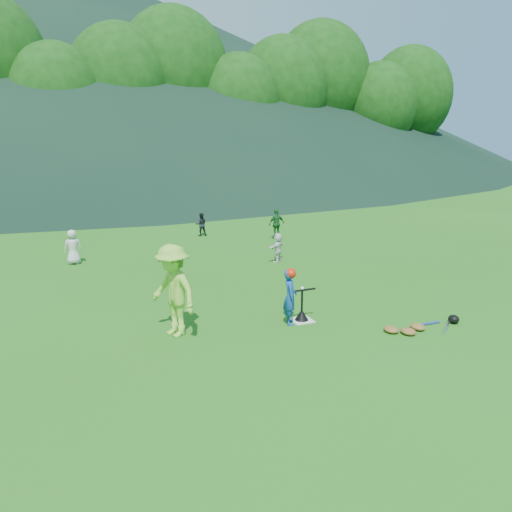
{
  "coord_description": "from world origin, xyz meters",
  "views": [
    {
      "loc": [
        -4.98,
        -9.0,
        3.9
      ],
      "look_at": [
        0.0,
        2.5,
        0.9
      ],
      "focal_mm": 35.0,
      "sensor_mm": 36.0,
      "label": 1
    }
  ],
  "objects_px": {
    "fielder_a": "(73,247)",
    "adult_coach": "(173,291)",
    "fielder_b": "(201,224)",
    "batting_tee": "(302,315)",
    "batter_child": "(290,297)",
    "equipment_pile": "(418,327)",
    "fielder_d": "(278,247)",
    "fielder_c": "(277,224)",
    "home_plate": "(302,320)"
  },
  "relations": [
    {
      "from": "home_plate",
      "to": "fielder_b",
      "type": "bearing_deg",
      "value": 85.09
    },
    {
      "from": "fielder_c",
      "to": "batting_tee",
      "type": "xyz_separation_m",
      "value": [
        -3.42,
        -8.36,
        -0.45
      ]
    },
    {
      "from": "fielder_b",
      "to": "equipment_pile",
      "type": "distance_m",
      "value": 11.56
    },
    {
      "from": "fielder_b",
      "to": "fielder_c",
      "type": "distance_m",
      "value": 3.07
    },
    {
      "from": "fielder_b",
      "to": "batting_tee",
      "type": "xyz_separation_m",
      "value": [
        -0.86,
        -10.06,
        -0.34
      ]
    },
    {
      "from": "adult_coach",
      "to": "fielder_c",
      "type": "height_order",
      "value": "adult_coach"
    },
    {
      "from": "batter_child",
      "to": "fielder_b",
      "type": "height_order",
      "value": "batter_child"
    },
    {
      "from": "batter_child",
      "to": "fielder_d",
      "type": "xyz_separation_m",
      "value": [
        2.16,
        5.04,
        -0.14
      ]
    },
    {
      "from": "home_plate",
      "to": "equipment_pile",
      "type": "relative_size",
      "value": 0.25
    },
    {
      "from": "adult_coach",
      "to": "equipment_pile",
      "type": "xyz_separation_m",
      "value": [
        4.7,
        -1.75,
        -0.87
      ]
    },
    {
      "from": "fielder_c",
      "to": "fielder_b",
      "type": "bearing_deg",
      "value": -39.94
    },
    {
      "from": "adult_coach",
      "to": "batting_tee",
      "type": "xyz_separation_m",
      "value": [
        2.73,
        -0.32,
        -0.8
      ]
    },
    {
      "from": "batter_child",
      "to": "equipment_pile",
      "type": "relative_size",
      "value": 0.67
    },
    {
      "from": "fielder_b",
      "to": "fielder_c",
      "type": "relative_size",
      "value": 0.8
    },
    {
      "from": "batting_tee",
      "to": "batter_child",
      "type": "bearing_deg",
      "value": -171.57
    },
    {
      "from": "batter_child",
      "to": "fielder_a",
      "type": "bearing_deg",
      "value": 49.52
    },
    {
      "from": "home_plate",
      "to": "fielder_b",
      "type": "distance_m",
      "value": 10.11
    },
    {
      "from": "home_plate",
      "to": "fielder_d",
      "type": "relative_size",
      "value": 0.49
    },
    {
      "from": "fielder_c",
      "to": "fielder_d",
      "type": "xyz_separation_m",
      "value": [
        -1.58,
        -3.37,
        -0.12
      ]
    },
    {
      "from": "fielder_b",
      "to": "batting_tee",
      "type": "bearing_deg",
      "value": 96.01
    },
    {
      "from": "home_plate",
      "to": "batter_child",
      "type": "xyz_separation_m",
      "value": [
        -0.31,
        -0.05,
        0.59
      ]
    },
    {
      "from": "fielder_d",
      "to": "adult_coach",
      "type": "bearing_deg",
      "value": 9.53
    },
    {
      "from": "fielder_a",
      "to": "fielder_b",
      "type": "xyz_separation_m",
      "value": [
        5.06,
        2.82,
        -0.08
      ]
    },
    {
      "from": "fielder_b",
      "to": "fielder_d",
      "type": "relative_size",
      "value": 1.01
    },
    {
      "from": "adult_coach",
      "to": "equipment_pile",
      "type": "bearing_deg",
      "value": 45.71
    },
    {
      "from": "fielder_a",
      "to": "batting_tee",
      "type": "relative_size",
      "value": 1.61
    },
    {
      "from": "batter_child",
      "to": "equipment_pile",
      "type": "xyz_separation_m",
      "value": [
        2.28,
        -1.39,
        -0.53
      ]
    },
    {
      "from": "batter_child",
      "to": "adult_coach",
      "type": "bearing_deg",
      "value": 102.91
    },
    {
      "from": "batting_tee",
      "to": "equipment_pile",
      "type": "relative_size",
      "value": 0.38
    },
    {
      "from": "adult_coach",
      "to": "fielder_b",
      "type": "height_order",
      "value": "adult_coach"
    },
    {
      "from": "fielder_c",
      "to": "fielder_d",
      "type": "distance_m",
      "value": 3.72
    },
    {
      "from": "home_plate",
      "to": "batting_tee",
      "type": "height_order",
      "value": "batting_tee"
    },
    {
      "from": "batter_child",
      "to": "adult_coach",
      "type": "xyz_separation_m",
      "value": [
        -2.42,
        0.37,
        0.34
      ]
    },
    {
      "from": "batting_tee",
      "to": "fielder_b",
      "type": "bearing_deg",
      "value": 85.09
    },
    {
      "from": "home_plate",
      "to": "fielder_a",
      "type": "relative_size",
      "value": 0.41
    },
    {
      "from": "fielder_b",
      "to": "fielder_d",
      "type": "height_order",
      "value": "fielder_b"
    },
    {
      "from": "fielder_a",
      "to": "fielder_b",
      "type": "bearing_deg",
      "value": -151.64
    },
    {
      "from": "adult_coach",
      "to": "fielder_d",
      "type": "height_order",
      "value": "adult_coach"
    },
    {
      "from": "adult_coach",
      "to": "fielder_b",
      "type": "distance_m",
      "value": 10.4
    },
    {
      "from": "batter_child",
      "to": "fielder_d",
      "type": "relative_size",
      "value": 1.3
    },
    {
      "from": "fielder_a",
      "to": "fielder_c",
      "type": "height_order",
      "value": "fielder_c"
    },
    {
      "from": "equipment_pile",
      "to": "fielder_a",
      "type": "bearing_deg",
      "value": 125.38
    },
    {
      "from": "home_plate",
      "to": "fielder_d",
      "type": "height_order",
      "value": "fielder_d"
    },
    {
      "from": "fielder_a",
      "to": "adult_coach",
      "type": "bearing_deg",
      "value": 101.07
    },
    {
      "from": "batter_child",
      "to": "fielder_c",
      "type": "distance_m",
      "value": 9.2
    },
    {
      "from": "fielder_c",
      "to": "fielder_d",
      "type": "height_order",
      "value": "fielder_c"
    },
    {
      "from": "fielder_a",
      "to": "batting_tee",
      "type": "height_order",
      "value": "fielder_a"
    },
    {
      "from": "fielder_a",
      "to": "fielder_c",
      "type": "distance_m",
      "value": 7.69
    },
    {
      "from": "batter_child",
      "to": "batting_tee",
      "type": "relative_size",
      "value": 1.76
    },
    {
      "from": "home_plate",
      "to": "fielder_c",
      "type": "bearing_deg",
      "value": 67.77
    }
  ]
}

